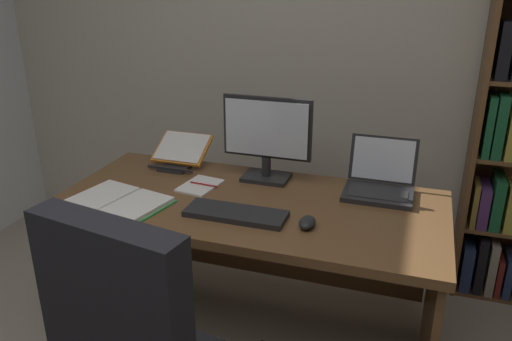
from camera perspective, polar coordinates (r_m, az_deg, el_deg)
wall_back at (r=3.06m, az=6.32°, el=14.63°), size 4.65×0.12×2.66m
desk at (r=2.41m, az=-0.10°, el=-6.87°), size 1.69×0.78×0.74m
monitor at (r=2.42m, az=1.20°, el=3.42°), size 0.43×0.16×0.40m
laptop at (r=2.39m, az=13.55°, el=-1.28°), size 0.30×0.29×0.23m
keyboard at (r=2.12m, az=-2.25°, el=-4.80°), size 0.42×0.15×0.02m
computer_mouse at (r=2.04m, az=5.71°, el=-5.75°), size 0.06×0.10×0.04m
reading_stand_with_book at (r=2.68m, az=-8.34°, el=2.10°), size 0.27×0.26×0.14m
open_binder at (r=2.30m, az=-14.98°, el=-3.36°), size 0.46×0.38×0.02m
notepad at (r=2.41m, az=-6.23°, el=-1.68°), size 0.18×0.23×0.01m
pen at (r=2.40m, az=-5.81°, el=-1.54°), size 0.14×0.02×0.01m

